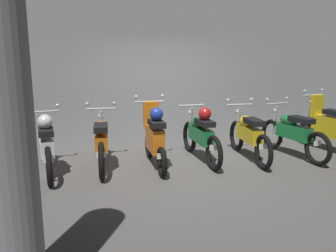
% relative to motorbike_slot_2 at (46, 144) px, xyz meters
% --- Properties ---
extents(ground_plane, '(80.00, 80.00, 0.00)m').
position_rel_motorbike_slot_2_xyz_m(ground_plane, '(2.38, -0.45, -0.53)').
color(ground_plane, '#565451').
extents(back_wall, '(16.58, 0.30, 3.35)m').
position_rel_motorbike_slot_2_xyz_m(back_wall, '(2.38, 1.78, 1.15)').
color(back_wall, gray).
rests_on(back_wall, ground).
extents(motorbike_slot_2, '(0.59, 1.95, 1.15)m').
position_rel_motorbike_slot_2_xyz_m(motorbike_slot_2, '(0.00, 0.00, 0.00)').
color(motorbike_slot_2, black).
rests_on(motorbike_slot_2, ground).
extents(motorbike_slot_3, '(0.59, 1.95, 1.15)m').
position_rel_motorbike_slot_2_xyz_m(motorbike_slot_3, '(0.96, 0.09, -0.04)').
color(motorbike_slot_3, black).
rests_on(motorbike_slot_3, ground).
extents(motorbike_slot_4, '(0.59, 1.68, 1.29)m').
position_rel_motorbike_slot_2_xyz_m(motorbike_slot_4, '(1.91, -0.11, 0.04)').
color(motorbike_slot_4, black).
rests_on(motorbike_slot_4, ground).
extents(motorbike_slot_5, '(0.56, 1.95, 1.08)m').
position_rel_motorbike_slot_2_xyz_m(motorbike_slot_5, '(2.86, 0.04, -0.00)').
color(motorbike_slot_5, black).
rests_on(motorbike_slot_5, ground).
extents(motorbike_slot_6, '(0.59, 1.95, 1.15)m').
position_rel_motorbike_slot_2_xyz_m(motorbike_slot_6, '(3.82, -0.10, -0.04)').
color(motorbike_slot_6, black).
rests_on(motorbike_slot_6, ground).
extents(motorbike_slot_7, '(0.58, 1.94, 1.15)m').
position_rel_motorbike_slot_2_xyz_m(motorbike_slot_7, '(4.76, -0.16, -0.04)').
color(motorbike_slot_7, black).
rests_on(motorbike_slot_7, ground).
extents(motorbike_slot_8, '(0.59, 1.67, 1.29)m').
position_rel_motorbike_slot_2_xyz_m(motorbike_slot_8, '(5.71, 0.03, -0.00)').
color(motorbike_slot_8, black).
rests_on(motorbike_slot_8, ground).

